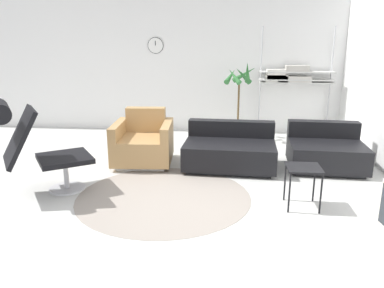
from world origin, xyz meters
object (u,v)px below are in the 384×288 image
Objects in this scene: couch_low at (230,151)px; couch_second at (325,152)px; side_table at (303,172)px; lounge_chair at (31,139)px; shelf_unit at (289,76)px; armchair_red at (144,144)px; potted_plant at (239,106)px.

couch_low is 1.39m from couch_second.
couch_low is 2.85× the size of side_table.
couch_second is (3.70, 1.36, -0.46)m from lounge_chair.
side_table is (-0.59, -1.40, 0.17)m from couch_second.
armchair_red is at bearing -140.20° from shelf_unit.
armchair_red is 0.88× the size of couch_second.
side_table is at bearing -95.39° from shelf_unit.
couch_second is 2.21m from shelf_unit.
armchair_red is 2.51m from side_table.
couch_low is at bearing -95.55° from potted_plant.
lounge_chair is at bearing -135.67° from shelf_unit.
shelf_unit is at bearing -79.57° from couch_second.
shelf_unit reaches higher than lounge_chair.
shelf_unit is at bearing 84.61° from side_table.
potted_plant is 1.16m from shelf_unit.
lounge_chair is 0.81× the size of potted_plant.
shelf_unit is (1.12, 2.08, 0.91)m from couch_low.
shelf_unit is at bearing 99.74° from lounge_chair.
lounge_chair is at bearing 31.55° from couch_low.
couch_low is (2.32, 1.27, -0.46)m from lounge_chair.
lounge_chair is 3.13m from side_table.
lounge_chair is 3.84m from potted_plant.
couch_low is (1.30, -0.07, -0.06)m from armchair_red.
armchair_red is 0.46× the size of shelf_unit.
potted_plant is (1.46, 1.59, 0.34)m from armchair_red.
lounge_chair is at bearing 22.92° from couch_second.
side_table is (0.79, -1.32, 0.17)m from couch_low.
side_table is 0.32× the size of potted_plant.
couch_second is 2.30× the size of side_table.
potted_plant is (0.16, 1.66, 0.40)m from couch_low.
lounge_chair reaches higher than armchair_red.
shelf_unit reaches higher than potted_plant.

